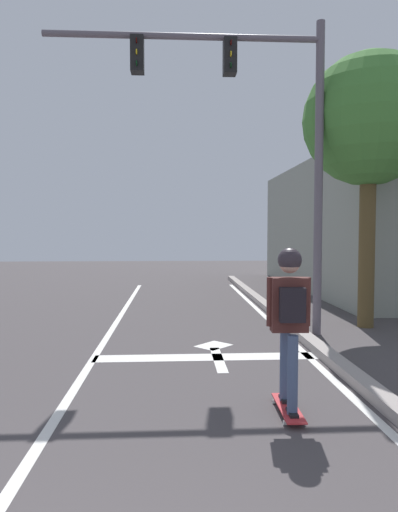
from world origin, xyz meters
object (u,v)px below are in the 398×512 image
at_px(skateboard, 288,408).
at_px(traffic_signal_mast, 250,113).
at_px(roadside_tree, 369,122).
at_px(skater, 290,306).

height_order(skateboard, traffic_signal_mast, traffic_signal_mast).
height_order(skateboard, roadside_tree, roadside_tree).
bearing_deg(skateboard, traffic_signal_mast, 87.05).
distance_m(skater, traffic_signal_mast, 4.84).
distance_m(skateboard, traffic_signal_mast, 5.59).
distance_m(skateboard, roadside_tree, 6.62).
bearing_deg(skateboard, roadside_tree, 58.16).
height_order(traffic_signal_mast, roadside_tree, traffic_signal_mast).
relative_size(skater, traffic_signal_mast, 0.29).
bearing_deg(skater, roadside_tree, 58.25).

